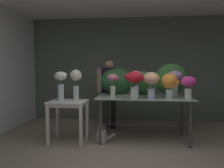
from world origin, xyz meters
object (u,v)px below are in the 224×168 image
(vase_white_roses_tall, at_px, (61,82))
(vase_fuchsia_stock, at_px, (187,84))
(display_table_glass, at_px, (144,103))
(vase_cream_lisianthus_tall, at_px, (76,81))
(vase_peach_ranunculus, at_px, (151,81))
(vase_rosy_roses, at_px, (113,82))
(watering_can, at_px, (102,136))
(vase_sunset_tulips, at_px, (170,83))
(florist, at_px, (109,86))
(vase_blush_hydrangea, at_px, (152,81))
(vase_magenta_anemones, at_px, (189,85))
(vase_coral_carnations, at_px, (136,80))
(side_table_white, at_px, (68,107))
(vase_crimson_freesia, at_px, (134,81))
(vase_lilac_dahlias, at_px, (175,79))

(vase_white_roses_tall, bearing_deg, vase_fuchsia_stock, 6.12)
(display_table_glass, xyz_separation_m, vase_cream_lisianthus_tall, (-1.26, -0.24, 0.43))
(vase_peach_ranunculus, distance_m, vase_rosy_roses, 0.75)
(display_table_glass, bearing_deg, watering_can, -159.51)
(vase_sunset_tulips, relative_size, vase_rosy_roses, 1.05)
(florist, height_order, vase_blush_hydrangea, florist)
(vase_blush_hydrangea, height_order, vase_cream_lisianthus_tall, vase_cream_lisianthus_tall)
(vase_rosy_roses, bearing_deg, vase_magenta_anemones, -13.73)
(display_table_glass, height_order, vase_coral_carnations, vase_coral_carnations)
(vase_sunset_tulips, height_order, vase_white_roses_tall, vase_white_roses_tall)
(vase_peach_ranunculus, distance_m, vase_magenta_anemones, 0.63)
(display_table_glass, relative_size, vase_fuchsia_stock, 4.55)
(vase_cream_lisianthus_tall, xyz_separation_m, watering_can, (0.49, -0.05, -1.02))
(vase_fuchsia_stock, bearing_deg, watering_can, -171.02)
(display_table_glass, bearing_deg, vase_cream_lisianthus_tall, -169.44)
(vase_blush_hydrangea, xyz_separation_m, vase_white_roses_tall, (-1.69, -0.27, -0.03))
(vase_peach_ranunculus, distance_m, vase_coral_carnations, 0.47)
(florist, relative_size, vase_blush_hydrangea, 3.39)
(display_table_glass, height_order, side_table_white, display_table_glass)
(side_table_white, relative_size, florist, 0.49)
(vase_crimson_freesia, bearing_deg, vase_rosy_roses, 140.80)
(vase_magenta_anemones, height_order, vase_fuchsia_stock, vase_magenta_anemones)
(vase_coral_carnations, bearing_deg, vase_fuchsia_stock, -8.12)
(vase_sunset_tulips, xyz_separation_m, vase_fuchsia_stock, (0.34, 0.19, -0.03))
(vase_fuchsia_stock, relative_size, vase_white_roses_tall, 0.72)
(vase_blush_hydrangea, bearing_deg, vase_lilac_dahlias, 20.80)
(display_table_glass, xyz_separation_m, vase_crimson_freesia, (-0.18, -0.38, 0.45))
(display_table_glass, distance_m, vase_peach_ranunculus, 0.54)
(vase_blush_hydrangea, bearing_deg, display_table_glass, 172.52)
(vase_crimson_freesia, bearing_deg, display_table_glass, 64.62)
(vase_white_roses_tall, bearing_deg, side_table_white, -0.32)
(vase_blush_hydrangea, relative_size, watering_can, 1.32)
(vase_fuchsia_stock, bearing_deg, vase_lilac_dahlias, 135.73)
(vase_lilac_dahlias, height_order, vase_rosy_roses, vase_lilac_dahlias)
(vase_fuchsia_stock, height_order, watering_can, vase_fuchsia_stock)
(vase_rosy_roses, bearing_deg, florist, 102.05)
(side_table_white, bearing_deg, vase_lilac_dahlias, 12.48)
(vase_lilac_dahlias, bearing_deg, vase_crimson_freesia, -145.65)
(vase_lilac_dahlias, bearing_deg, vase_fuchsia_stock, -44.27)
(vase_sunset_tulips, xyz_separation_m, vase_cream_lisianthus_tall, (-1.71, 0.00, 0.02))
(vase_coral_carnations, height_order, vase_fuchsia_stock, vase_coral_carnations)
(vase_coral_carnations, bearing_deg, vase_blush_hydrangea, -20.05)
(florist, bearing_deg, vase_peach_ranunculus, -49.81)
(vase_coral_carnations, relative_size, vase_crimson_freesia, 1.03)
(florist, distance_m, vase_sunset_tulips, 1.56)
(vase_rosy_roses, bearing_deg, vase_cream_lisianthus_tall, -163.92)
(vase_fuchsia_stock, xyz_separation_m, vase_white_roses_tall, (-2.33, -0.25, 0.02))
(vase_coral_carnations, xyz_separation_m, vase_cream_lisianthus_tall, (-1.11, -0.33, -0.02))
(florist, xyz_separation_m, vase_magenta_anemones, (1.50, -1.11, 0.13))
(vase_crimson_freesia, height_order, vase_cream_lisianthus_tall, vase_cream_lisianthus_tall)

